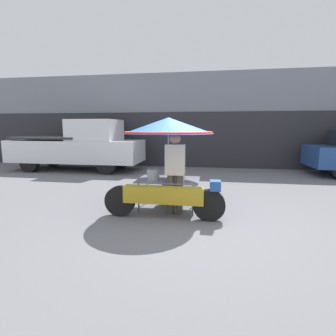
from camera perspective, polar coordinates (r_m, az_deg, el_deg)
The scene contains 5 objects.
ground_plane at distance 5.12m, azimuth 4.86°, elevation -10.99°, with size 36.00×36.00×0.00m, color slate.
shopfront_building at distance 12.52m, azimuth 7.89°, elevation 10.05°, with size 28.00×2.06×4.07m.
vendor_motorcycle_cart at distance 5.38m, azimuth -0.01°, elevation 6.25°, with size 2.34×1.86×1.94m.
vendor_person at distance 5.20m, azimuth 1.55°, elevation -0.29°, with size 0.38×0.22×1.63m.
pickup_truck at distance 11.26m, azimuth -18.65°, elevation 4.46°, with size 5.32×1.82×2.05m.
Camera 1 is at (0.37, -4.81, 1.73)m, focal length 28.00 mm.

